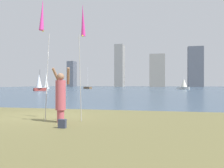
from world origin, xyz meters
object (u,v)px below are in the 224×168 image
(kite_flag_left, at_px, (42,18))
(sailboat_4, at_px, (46,82))
(person, at_px, (61,95))
(sailboat_3, at_px, (184,84))
(bag, at_px, (62,124))
(kite_flag_right, at_px, (83,24))
(sailboat_0, at_px, (39,83))
(sailboat_1, at_px, (88,87))

(kite_flag_left, height_order, sailboat_4, sailboat_4)
(person, relative_size, sailboat_3, 0.55)
(sailboat_3, relative_size, sailboat_4, 0.66)
(person, height_order, bag, person)
(kite_flag_right, height_order, sailboat_4, sailboat_4)
(sailboat_4, bearing_deg, kite_flag_right, -61.35)
(sailboat_0, xyz_separation_m, sailboat_1, (2.95, 20.37, -1.20))
(bag, bearing_deg, kite_flag_right, 85.37)
(person, relative_size, bag, 7.15)
(person, height_order, sailboat_0, sailboat_0)
(sailboat_0, xyz_separation_m, sailboat_3, (27.44, 18.07, -0.30))
(sailboat_0, relative_size, sailboat_3, 1.18)
(sailboat_3, bearing_deg, bag, -97.62)
(kite_flag_right, bearing_deg, kite_flag_left, -153.41)
(sailboat_1, xyz_separation_m, sailboat_3, (24.50, -2.30, 0.90))
(kite_flag_right, distance_m, sailboat_1, 57.07)
(sailboat_0, bearing_deg, sailboat_3, 33.36)
(person, xyz_separation_m, sailboat_0, (-19.79, 34.38, 0.61))
(bag, bearing_deg, sailboat_3, 82.38)
(kite_flag_left, distance_m, sailboat_4, 56.04)
(kite_flag_left, bearing_deg, sailboat_4, 117.23)
(bag, bearing_deg, kite_flag_left, 141.51)
(kite_flag_right, height_order, sailboat_3, kite_flag_right)
(kite_flag_left, height_order, bag, kite_flag_left)
(kite_flag_left, relative_size, sailboat_3, 1.25)
(sailboat_0, distance_m, sailboat_1, 20.62)
(person, relative_size, sailboat_0, 0.47)
(kite_flag_right, distance_m, sailboat_3, 52.46)
(bag, distance_m, sailboat_3, 53.94)
(kite_flag_right, relative_size, sailboat_4, 0.81)
(person, relative_size, sailboat_1, 0.33)
(person, distance_m, sailboat_1, 57.28)
(kite_flag_left, bearing_deg, sailboat_3, 81.05)
(sailboat_0, bearing_deg, sailboat_1, 81.77)
(bag, xyz_separation_m, sailboat_1, (-17.34, 55.75, 0.21))
(kite_flag_left, distance_m, sailboat_0, 39.51)
(sailboat_4, bearing_deg, kite_flag_left, -62.77)
(kite_flag_left, height_order, sailboat_1, sailboat_1)
(sailboat_1, bearing_deg, kite_flag_right, -72.15)
(person, xyz_separation_m, sailboat_4, (-26.25, 49.69, 0.92))
(sailboat_1, height_order, sailboat_3, sailboat_1)
(kite_flag_right, xyz_separation_m, sailboat_4, (-26.88, 49.18, -1.65))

